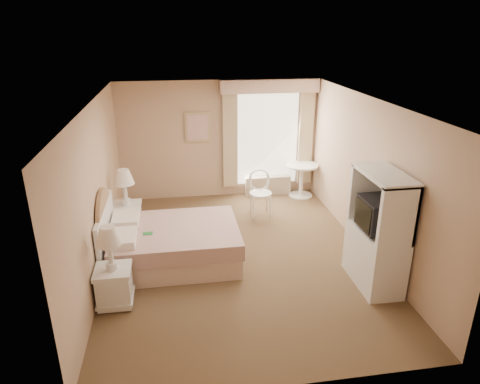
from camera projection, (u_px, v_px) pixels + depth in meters
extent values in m
cube|color=brown|center=(239.00, 256.00, 7.00)|extent=(4.20, 5.50, 0.01)
cube|color=silver|center=(239.00, 102.00, 6.08)|extent=(4.20, 5.50, 0.01)
cube|color=tan|center=(219.00, 140.00, 9.07)|extent=(4.20, 0.01, 2.50)
cube|color=tan|center=(284.00, 285.00, 4.01)|extent=(4.20, 0.01, 2.50)
cube|color=tan|center=(97.00, 192.00, 6.24)|extent=(0.01, 5.50, 2.50)
cube|color=tan|center=(368.00, 177.00, 6.84)|extent=(0.01, 5.50, 2.50)
cube|color=white|center=(268.00, 138.00, 9.19)|extent=(1.30, 0.02, 2.00)
cube|color=tan|center=(230.00, 141.00, 9.03)|extent=(0.30, 0.08, 2.05)
cube|color=tan|center=(306.00, 138.00, 9.27)|extent=(0.30, 0.08, 2.05)
cube|color=#E0A691|center=(270.00, 86.00, 8.70)|extent=(2.05, 0.20, 0.28)
cube|color=beige|center=(267.00, 185.00, 9.49)|extent=(1.00, 0.22, 0.42)
cube|color=tan|center=(197.00, 127.00, 8.87)|extent=(0.52, 0.03, 0.62)
cube|color=beige|center=(197.00, 127.00, 8.85)|extent=(0.42, 0.02, 0.52)
cube|color=#E0A691|center=(177.00, 251.00, 6.81)|extent=(1.90, 1.45, 0.33)
cube|color=#CFA79B|center=(176.00, 235.00, 6.71)|extent=(1.95, 1.50, 0.25)
cube|color=white|center=(122.00, 239.00, 6.21)|extent=(0.41, 0.56, 0.13)
cube|color=white|center=(126.00, 219.00, 6.84)|extent=(0.41, 0.56, 0.13)
cube|color=#238238|center=(148.00, 233.00, 6.47)|extent=(0.14, 0.10, 0.01)
cube|color=white|center=(107.00, 237.00, 6.54)|extent=(0.06, 1.54, 0.99)
cylinder|color=#9C7753|center=(106.00, 232.00, 6.51)|extent=(0.05, 1.36, 1.36)
cube|color=white|center=(115.00, 288.00, 5.71)|extent=(0.43, 0.43, 0.47)
cube|color=white|center=(113.00, 271.00, 5.61)|extent=(0.47, 0.47, 0.06)
cube|color=white|center=(116.00, 298.00, 5.77)|extent=(0.47, 0.47, 0.05)
cylinder|color=white|center=(112.00, 266.00, 5.59)|extent=(0.15, 0.15, 0.09)
cylinder|color=white|center=(110.00, 253.00, 5.52)|extent=(0.07, 0.07, 0.38)
cone|color=white|center=(108.00, 235.00, 5.42)|extent=(0.34, 0.34, 0.25)
cube|color=white|center=(128.00, 220.00, 7.65)|extent=(0.46, 0.46, 0.50)
cube|color=white|center=(127.00, 206.00, 7.55)|extent=(0.50, 0.50, 0.06)
cube|color=white|center=(129.00, 229.00, 7.71)|extent=(0.50, 0.50, 0.05)
cylinder|color=white|center=(126.00, 202.00, 7.52)|extent=(0.16, 0.16, 0.10)
cylinder|color=white|center=(125.00, 191.00, 7.45)|extent=(0.07, 0.07, 0.40)
cone|color=white|center=(123.00, 177.00, 7.35)|extent=(0.36, 0.36, 0.26)
cylinder|color=white|center=(300.00, 195.00, 9.45)|extent=(0.51, 0.51, 0.03)
cylinder|color=white|center=(301.00, 180.00, 9.32)|extent=(0.08, 0.08, 0.69)
cylinder|color=white|center=(302.00, 165.00, 9.20)|extent=(0.69, 0.69, 0.04)
cylinder|color=white|center=(253.00, 208.00, 8.27)|extent=(0.03, 0.03, 0.44)
cylinder|color=white|center=(270.00, 207.00, 8.31)|extent=(0.03, 0.03, 0.44)
cylinder|color=white|center=(251.00, 202.00, 8.58)|extent=(0.03, 0.03, 0.44)
cylinder|color=white|center=(267.00, 201.00, 8.62)|extent=(0.03, 0.03, 0.44)
cylinder|color=white|center=(261.00, 193.00, 8.36)|extent=(0.44, 0.44, 0.04)
torus|color=white|center=(259.00, 180.00, 8.40)|extent=(0.43, 0.11, 0.42)
cylinder|color=white|center=(251.00, 182.00, 8.42)|extent=(0.03, 0.03, 0.39)
cylinder|color=white|center=(267.00, 181.00, 8.47)|extent=(0.03, 0.03, 0.39)
cube|color=white|center=(374.00, 257.00, 6.14)|extent=(0.51, 1.02, 0.84)
cube|color=white|center=(399.00, 218.00, 5.39)|extent=(0.51, 0.07, 0.84)
cube|color=white|center=(366.00, 191.00, 6.27)|extent=(0.51, 0.07, 0.84)
cube|color=white|center=(385.00, 175.00, 5.68)|extent=(0.51, 1.02, 0.06)
cube|color=white|center=(398.00, 202.00, 5.86)|extent=(0.04, 1.02, 0.84)
cube|color=black|center=(379.00, 214.00, 5.89)|extent=(0.45, 0.56, 0.45)
cube|color=black|center=(363.00, 215.00, 5.85)|extent=(0.02, 0.47, 0.37)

